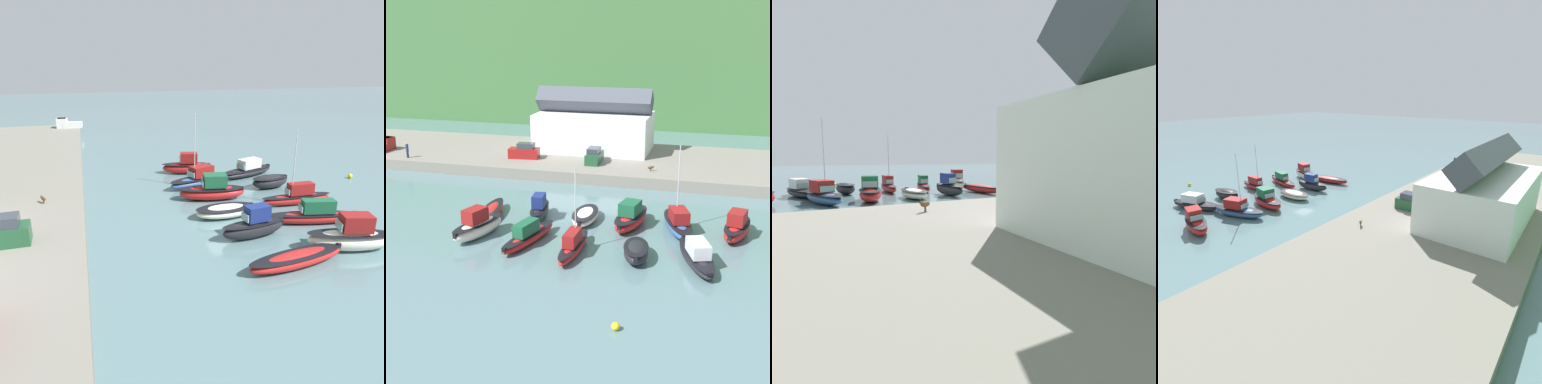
# 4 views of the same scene
# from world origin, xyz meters

# --- Properties ---
(ground_plane) EXTENTS (320.00, 320.00, 0.00)m
(ground_plane) POSITION_xyz_m (0.00, 0.00, 0.00)
(ground_plane) COLOR slate
(quay_promenade) EXTENTS (106.35, 20.13, 1.46)m
(quay_promenade) POSITION_xyz_m (0.00, 21.96, 0.73)
(quay_promenade) COLOR gray
(quay_promenade) RESTS_ON ground_plane
(harbor_clubhouse) EXTENTS (16.95, 9.33, 9.31)m
(harbor_clubhouse) POSITION_xyz_m (-4.20, 25.39, 4.80)
(harbor_clubhouse) COLOR white
(harbor_clubhouse) RESTS_ON quay_promenade
(moored_boat_0) EXTENTS (2.96, 8.26, 1.07)m
(moored_boat_0) POSITION_xyz_m (-8.53, -2.38, 0.58)
(moored_boat_0) COLOR red
(moored_boat_0) RESTS_ON ground_plane
(moored_boat_1) EXTENTS (2.32, 5.93, 2.76)m
(moored_boat_1) POSITION_xyz_m (-3.42, -1.41, 1.02)
(moored_boat_1) COLOR black
(moored_boat_1) RESTS_ON ground_plane
(moored_boat_2) EXTENTS (2.67, 5.91, 1.11)m
(moored_boat_2) POSITION_xyz_m (1.31, -0.75, 0.59)
(moored_boat_2) COLOR white
(moored_boat_2) RESTS_ON ground_plane
(moored_boat_3) EXTENTS (3.54, 7.23, 2.73)m
(moored_boat_3) POSITION_xyz_m (6.10, -1.08, 1.00)
(moored_boat_3) COLOR red
(moored_boat_3) RESTS_ON ground_plane
(moored_boat_4) EXTENTS (4.49, 7.96, 8.48)m
(moored_boat_4) POSITION_xyz_m (10.75, -1.09, 0.88)
(moored_boat_4) COLOR #33568E
(moored_boat_4) RESTS_ON ground_plane
(moored_boat_5) EXTENTS (3.44, 6.60, 2.72)m
(moored_boat_5) POSITION_xyz_m (16.30, -1.15, 1.00)
(moored_boat_5) COLOR red
(moored_boat_5) RESTS_ON ground_plane
(moored_boat_6) EXTENTS (3.74, 6.90, 2.93)m
(moored_boat_6) POSITION_xyz_m (-7.50, -7.54, 1.09)
(moored_boat_6) COLOR white
(moored_boat_6) RESTS_ON ground_plane
(moored_boat_7) EXTENTS (3.34, 8.53, 2.23)m
(moored_boat_7) POSITION_xyz_m (-2.30, -7.78, 0.79)
(moored_boat_7) COLOR red
(moored_boat_7) RESTS_ON ground_plane
(moored_boat_8) EXTENTS (1.62, 7.69, 7.67)m
(moored_boat_8) POSITION_xyz_m (2.37, -8.92, 0.81)
(moored_boat_8) COLOR red
(moored_boat_8) RESTS_ON ground_plane
(moored_boat_9) EXTENTS (2.80, 4.85, 1.45)m
(moored_boat_9) POSITION_xyz_m (7.91, -8.75, 0.77)
(moored_boat_9) COLOR black
(moored_boat_9) RESTS_ON ground_plane
(moored_boat_10) EXTENTS (4.60, 8.34, 2.17)m
(moored_boat_10) POSITION_xyz_m (12.98, -8.22, 0.77)
(moored_boat_10) COLOR black
(moored_boat_10) RESTS_ON ground_plane
(parked_car_0) EXTENTS (1.91, 4.24, 2.16)m
(parked_car_0) POSITION_xyz_m (-2.27, 17.69, 2.38)
(parked_car_0) COLOR #1E4C2D
(parked_car_0) RESTS_ON quay_promenade
(parked_car_1) EXTENTS (2.22, 4.36, 2.16)m
(parked_car_1) POSITION_xyz_m (-44.97, 17.18, 2.38)
(parked_car_1) COLOR silver
(parked_car_1) RESTS_ON quay_promenade
(parked_car_2) EXTENTS (4.38, 2.29, 2.16)m
(parked_car_2) POSITION_xyz_m (-12.36, 17.73, 2.38)
(parked_car_2) COLOR maroon
(parked_car_2) RESTS_ON quay_promenade
(pickup_truck_1) EXTENTS (2.37, 4.88, 1.90)m
(pickup_truck_1) POSITION_xyz_m (-34.26, 16.28, 2.28)
(pickup_truck_1) COLOR maroon
(pickup_truck_1) RESTS_ON quay_promenade
(person_on_quay) EXTENTS (0.40, 0.40, 2.14)m
(person_on_quay) POSITION_xyz_m (-28.33, 13.59, 2.56)
(person_on_quay) COLOR #232838
(person_on_quay) RESTS_ON quay_promenade
(dog_on_quay) EXTENTS (0.84, 0.66, 0.68)m
(dog_on_quay) POSITION_xyz_m (5.74, 15.44, 1.92)
(dog_on_quay) COLOR brown
(dog_on_quay) RESTS_ON quay_promenade
(mooring_buoy_0) EXTENTS (0.57, 0.57, 0.57)m
(mooring_buoy_0) POSITION_xyz_m (8.47, -20.13, 0.29)
(mooring_buoy_0) COLOR yellow
(mooring_buoy_0) RESTS_ON ground_plane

